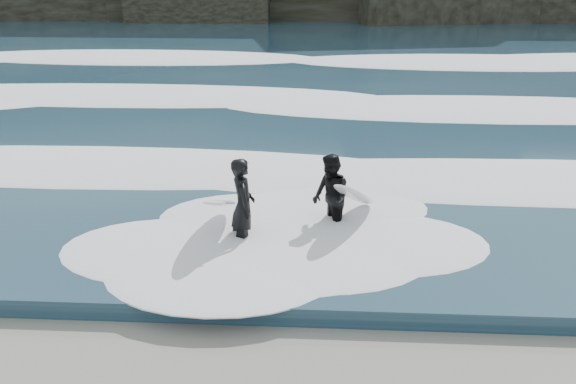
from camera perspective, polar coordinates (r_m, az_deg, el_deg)
name	(u,v)px	position (r m, az deg, el deg)	size (l,w,h in m)	color
sea	(307,50)	(34.04, 1.69, 12.52)	(90.00, 52.00, 0.30)	#1D394B
foam_near	(279,166)	(14.46, -0.78, 2.35)	(60.00, 3.20, 0.20)	white
foam_mid	(295,98)	(21.20, 0.59, 8.32)	(60.00, 4.00, 0.24)	white
foam_far	(304,56)	(30.05, 1.45, 12.02)	(60.00, 4.80, 0.30)	white
surfer_left	(238,206)	(10.97, -4.44, -1.21)	(0.98, 1.93, 1.71)	black
surfer_right	(334,197)	(11.54, 4.07, -0.45)	(1.39, 1.80, 1.57)	black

